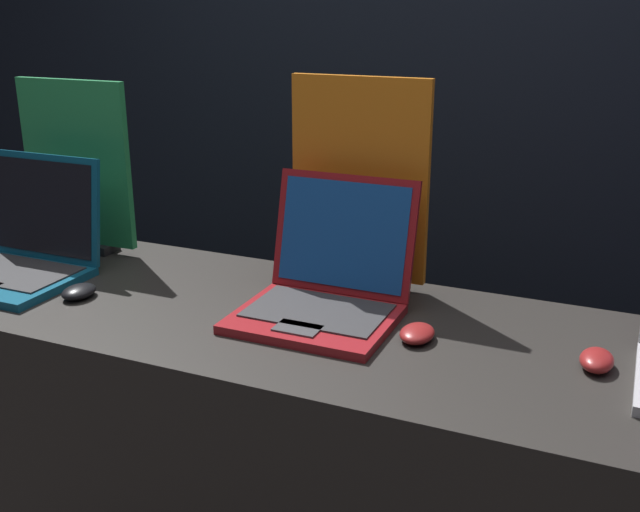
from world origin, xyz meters
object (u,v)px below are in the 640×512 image
object	(u,v)px
laptop_front	(22,250)
promo_stand_middle	(359,188)
mouse_middle	(417,333)
promo_stand_front	(77,171)
mouse_back	(597,360)
mouse_front	(79,292)
laptop_middle	(326,284)

from	to	relation	value
laptop_front	promo_stand_middle	size ratio (longest dim) A/B	0.69
mouse_middle	laptop_front	bearing A→B (deg)	-178.61
promo_stand_front	mouse_back	distance (m)	1.40
laptop_front	mouse_back	world-z (taller)	laptop_front
laptop_front	mouse_front	size ratio (longest dim) A/B	3.76
mouse_middle	promo_stand_front	bearing A→B (deg)	168.80
mouse_front	promo_stand_middle	world-z (taller)	promo_stand_middle
mouse_front	promo_stand_middle	distance (m)	0.70
laptop_front	mouse_middle	bearing A→B (deg)	1.39
promo_stand_middle	mouse_back	distance (m)	0.66
mouse_middle	mouse_front	bearing A→B (deg)	-173.38
laptop_front	mouse_middle	size ratio (longest dim) A/B	3.55
promo_stand_front	mouse_back	bearing A→B (deg)	-7.81
promo_stand_middle	mouse_back	xyz separation A→B (m)	(0.57, -0.24, -0.22)
promo_stand_front	laptop_front	bearing A→B (deg)	-90.00
mouse_back	mouse_front	bearing A→B (deg)	-174.64
mouse_front	laptop_front	bearing A→B (deg)	163.78
laptop_front	laptop_middle	bearing A→B (deg)	6.07
mouse_front	mouse_middle	xyz separation A→B (m)	(0.79, 0.09, 0.00)
laptop_middle	promo_stand_middle	size ratio (longest dim) A/B	0.69
mouse_front	mouse_middle	distance (m)	0.80
mouse_back	promo_stand_front	bearing A→B (deg)	172.19
mouse_front	laptop_middle	bearing A→B (deg)	15.04
mouse_front	promo_stand_front	bearing A→B (deg)	128.07
laptop_middle	mouse_front	bearing A→B (deg)	-164.96
mouse_back	promo_stand_middle	bearing A→B (deg)	157.22
mouse_middle	mouse_back	bearing A→B (deg)	2.44
promo_stand_middle	mouse_front	bearing A→B (deg)	-148.36
laptop_front	promo_stand_middle	bearing A→B (deg)	19.44
laptop_middle	mouse_middle	distance (m)	0.24
laptop_front	promo_stand_front	size ratio (longest dim) A/B	0.73
laptop_middle	mouse_back	size ratio (longest dim) A/B	3.63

